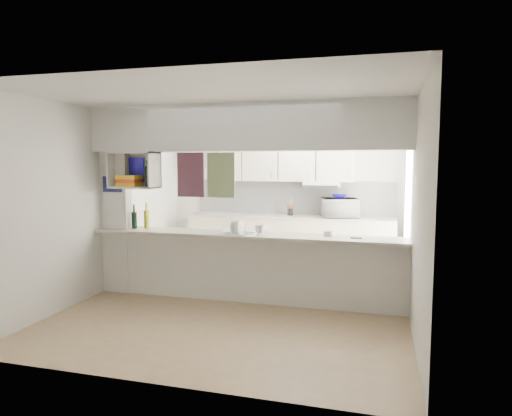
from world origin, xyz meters
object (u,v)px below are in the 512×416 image
(dish_rack, at_px, (239,228))
(wine_bottles, at_px, (141,219))
(microwave, at_px, (340,208))
(bowl, at_px, (339,196))

(dish_rack, bearing_deg, wine_bottles, -168.24)
(microwave, bearing_deg, bowl, -83.53)
(microwave, distance_m, wine_bottles, 3.31)
(dish_rack, height_order, wine_bottles, wine_bottles)
(bowl, xyz_separation_m, dish_rack, (-1.10, -2.16, -0.28))
(wine_bottles, bearing_deg, bowl, 38.45)
(microwave, xyz_separation_m, bowl, (-0.02, 0.04, 0.20))
(bowl, xyz_separation_m, wine_bottles, (-2.60, -2.07, -0.22))
(microwave, height_order, wine_bottles, wine_bottles)
(dish_rack, relative_size, wine_bottles, 1.17)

